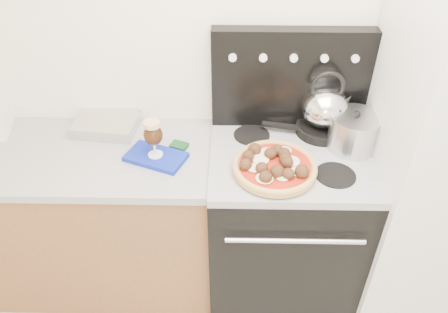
{
  "coord_description": "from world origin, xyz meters",
  "views": [
    {
      "loc": [
        -0.2,
        -0.45,
        2.17
      ],
      "look_at": [
        -0.23,
        1.05,
        1.0
      ],
      "focal_mm": 35.0,
      "sensor_mm": 36.0,
      "label": 1
    }
  ],
  "objects_px": {
    "oven_mitt": "(156,157)",
    "tea_kettle": "(325,104)",
    "pizza_pan": "(274,171)",
    "base_cabinet": "(80,220)",
    "stove_body": "(283,225)",
    "skillet": "(321,129)",
    "pizza": "(275,165)",
    "stock_pot": "(353,133)",
    "fridge": "(445,154)",
    "beer_glass": "(154,139)"
  },
  "relations": [
    {
      "from": "stock_pot",
      "to": "stove_body",
      "type": "bearing_deg",
      "value": -167.56
    },
    {
      "from": "base_cabinet",
      "to": "pizza_pan",
      "type": "distance_m",
      "value": 1.14
    },
    {
      "from": "oven_mitt",
      "to": "skillet",
      "type": "relative_size",
      "value": 1.09
    },
    {
      "from": "base_cabinet",
      "to": "skillet",
      "type": "xyz_separation_m",
      "value": [
        1.27,
        0.16,
        0.51
      ]
    },
    {
      "from": "pizza_pan",
      "to": "tea_kettle",
      "type": "distance_m",
      "value": 0.43
    },
    {
      "from": "fridge",
      "to": "stock_pot",
      "type": "xyz_separation_m",
      "value": [
        -0.41,
        0.09,
        0.05
      ]
    },
    {
      "from": "fridge",
      "to": "pizza_pan",
      "type": "bearing_deg",
      "value": -172.45
    },
    {
      "from": "pizza_pan",
      "to": "pizza",
      "type": "height_order",
      "value": "pizza"
    },
    {
      "from": "stove_body",
      "to": "skillet",
      "type": "distance_m",
      "value": 0.56
    },
    {
      "from": "base_cabinet",
      "to": "pizza",
      "type": "height_order",
      "value": "pizza"
    },
    {
      "from": "beer_glass",
      "to": "pizza_pan",
      "type": "height_order",
      "value": "beer_glass"
    },
    {
      "from": "stove_body",
      "to": "tea_kettle",
      "type": "distance_m",
      "value": 0.69
    },
    {
      "from": "pizza_pan",
      "to": "skillet",
      "type": "relative_size",
      "value": 1.36
    },
    {
      "from": "fridge",
      "to": "oven_mitt",
      "type": "distance_m",
      "value": 1.34
    },
    {
      "from": "skillet",
      "to": "base_cabinet",
      "type": "bearing_deg",
      "value": -172.93
    },
    {
      "from": "skillet",
      "to": "tea_kettle",
      "type": "bearing_deg",
      "value": 0.0
    },
    {
      "from": "pizza",
      "to": "skillet",
      "type": "height_order",
      "value": "pizza"
    },
    {
      "from": "beer_glass",
      "to": "tea_kettle",
      "type": "relative_size",
      "value": 0.77
    },
    {
      "from": "stove_body",
      "to": "pizza_pan",
      "type": "bearing_deg",
      "value": -124.29
    },
    {
      "from": "stock_pot",
      "to": "pizza_pan",
      "type": "bearing_deg",
      "value": -152.86
    },
    {
      "from": "stove_body",
      "to": "skillet",
      "type": "bearing_deg",
      "value": 47.82
    },
    {
      "from": "fridge",
      "to": "beer_glass",
      "type": "bearing_deg",
      "value": 179.88
    },
    {
      "from": "skillet",
      "to": "oven_mitt",
      "type": "bearing_deg",
      "value": -165.65
    },
    {
      "from": "fridge",
      "to": "pizza_pan",
      "type": "height_order",
      "value": "fridge"
    },
    {
      "from": "beer_glass",
      "to": "skillet",
      "type": "xyz_separation_m",
      "value": [
        0.8,
        0.2,
        -0.08
      ]
    },
    {
      "from": "tea_kettle",
      "to": "stock_pot",
      "type": "xyz_separation_m",
      "value": [
        0.12,
        -0.12,
        -0.08
      ]
    },
    {
      "from": "stove_body",
      "to": "stock_pot",
      "type": "xyz_separation_m",
      "value": [
        0.29,
        0.06,
        0.56
      ]
    },
    {
      "from": "oven_mitt",
      "to": "skillet",
      "type": "height_order",
      "value": "skillet"
    },
    {
      "from": "skillet",
      "to": "stove_body",
      "type": "bearing_deg",
      "value": -132.18
    },
    {
      "from": "fridge",
      "to": "pizza_pan",
      "type": "distance_m",
      "value": 0.8
    },
    {
      "from": "oven_mitt",
      "to": "beer_glass",
      "type": "bearing_deg",
      "value": 0.0
    },
    {
      "from": "pizza_pan",
      "to": "tea_kettle",
      "type": "height_order",
      "value": "tea_kettle"
    },
    {
      "from": "fridge",
      "to": "pizza",
      "type": "distance_m",
      "value": 0.8
    },
    {
      "from": "beer_glass",
      "to": "stock_pot",
      "type": "distance_m",
      "value": 0.93
    },
    {
      "from": "pizza_pan",
      "to": "skillet",
      "type": "height_order",
      "value": "skillet"
    },
    {
      "from": "skillet",
      "to": "stock_pot",
      "type": "xyz_separation_m",
      "value": [
        0.12,
        -0.12,
        0.06
      ]
    },
    {
      "from": "oven_mitt",
      "to": "pizza_pan",
      "type": "xyz_separation_m",
      "value": [
        0.55,
        -0.11,
        0.01
      ]
    },
    {
      "from": "tea_kettle",
      "to": "base_cabinet",
      "type": "bearing_deg",
      "value": 174.3
    },
    {
      "from": "base_cabinet",
      "to": "pizza",
      "type": "distance_m",
      "value": 1.16
    },
    {
      "from": "stove_body",
      "to": "oven_mitt",
      "type": "distance_m",
      "value": 0.79
    },
    {
      "from": "pizza",
      "to": "beer_glass",
      "type": "bearing_deg",
      "value": 168.88
    },
    {
      "from": "beer_glass",
      "to": "stock_pot",
      "type": "relative_size",
      "value": 0.84
    },
    {
      "from": "oven_mitt",
      "to": "tea_kettle",
      "type": "relative_size",
      "value": 1.12
    },
    {
      "from": "base_cabinet",
      "to": "stove_body",
      "type": "height_order",
      "value": "stove_body"
    },
    {
      "from": "tea_kettle",
      "to": "stock_pot",
      "type": "height_order",
      "value": "tea_kettle"
    },
    {
      "from": "pizza_pan",
      "to": "pizza",
      "type": "xyz_separation_m",
      "value": [
        0.0,
        0.0,
        0.03
      ]
    },
    {
      "from": "beer_glass",
      "to": "pizza",
      "type": "distance_m",
      "value": 0.56
    },
    {
      "from": "base_cabinet",
      "to": "tea_kettle",
      "type": "distance_m",
      "value": 1.44
    },
    {
      "from": "pizza_pan",
      "to": "stove_body",
      "type": "bearing_deg",
      "value": 55.71
    },
    {
      "from": "beer_glass",
      "to": "pizza_pan",
      "type": "relative_size",
      "value": 0.56
    }
  ]
}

